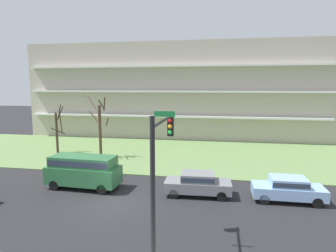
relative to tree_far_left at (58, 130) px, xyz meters
name	(u,v)px	position (x,y,z in m)	size (l,w,h in m)	color
ground	(114,205)	(10.88, -12.15, -2.60)	(160.00, 160.00, 0.00)	#232326
grass_lawn_strip	(159,153)	(10.88, 1.85, -2.56)	(80.00, 16.00, 0.08)	#66844C
apartment_building	(178,91)	(10.88, 16.02, 4.00)	(41.66, 13.30, 13.20)	#B2A899
tree_far_left	(58,130)	(0.00, 0.00, 0.00)	(1.36, 1.84, 5.35)	#423023
tree_left	(100,127)	(5.39, -1.17, 0.64)	(2.31, 2.30, 6.38)	#4C3828
van_green_near_left	(83,169)	(7.70, -9.65, -1.20)	(5.29, 2.26, 2.36)	#2D6B3D
sedan_gray_center_left	(198,183)	(15.90, -9.65, -1.73)	(4.47, 1.97, 1.57)	slate
sedan_blue_center_right	(288,188)	(21.62, -9.65, -1.73)	(4.41, 1.82, 1.57)	#8CB2E0
traffic_signal_mast	(160,163)	(14.92, -17.38, 1.65)	(0.90, 4.23, 6.29)	black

